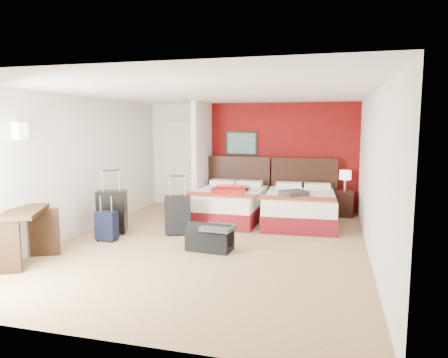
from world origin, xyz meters
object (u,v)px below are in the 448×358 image
(nightstand, at_px, (344,203))
(suitcase_charcoal, at_px, (178,216))
(suitcase_black, at_px, (112,213))
(suitcase_navy, at_px, (107,227))
(bed_right, at_px, (300,209))
(red_suitcase_open, at_px, (231,189))
(desk, at_px, (25,237))
(duffel_bag, at_px, (210,239))
(bed_left, at_px, (228,205))
(table_lamp, at_px, (345,181))

(nightstand, relative_size, suitcase_charcoal, 0.83)
(suitcase_black, bearing_deg, nightstand, 14.95)
(suitcase_navy, bearing_deg, nightstand, 38.40)
(bed_right, relative_size, red_suitcase_open, 2.31)
(nightstand, bearing_deg, desk, -130.30)
(suitcase_navy, relative_size, duffel_bag, 0.69)
(nightstand, relative_size, duffel_bag, 0.79)
(red_suitcase_open, xyz_separation_m, nightstand, (2.30, 1.04, -0.38))
(suitcase_charcoal, bearing_deg, nightstand, 20.11)
(red_suitcase_open, bearing_deg, suitcase_black, -141.20)
(bed_left, height_order, desk, desk)
(bed_right, bearing_deg, duffel_bag, -122.10)
(suitcase_charcoal, bearing_deg, suitcase_navy, -164.21)
(nightstand, bearing_deg, bed_left, -153.73)
(table_lamp, bearing_deg, bed_right, -133.89)
(nightstand, xyz_separation_m, suitcase_charcoal, (-2.96, -2.38, 0.06))
(bed_left, xyz_separation_m, desk, (-2.08, -3.51, 0.10))
(table_lamp, distance_m, desk, 6.33)
(red_suitcase_open, distance_m, table_lamp, 2.52)
(suitcase_charcoal, bearing_deg, desk, -144.79)
(bed_left, bearing_deg, desk, -119.56)
(table_lamp, distance_m, suitcase_navy, 5.07)
(desk, bearing_deg, bed_left, 34.83)
(bed_left, relative_size, red_suitcase_open, 2.33)
(suitcase_charcoal, bearing_deg, bed_right, 16.43)
(red_suitcase_open, distance_m, suitcase_black, 2.45)
(nightstand, bearing_deg, suitcase_charcoal, -136.38)
(suitcase_black, relative_size, suitcase_navy, 1.57)
(suitcase_navy, height_order, desk, desk)
(nightstand, distance_m, suitcase_navy, 5.05)
(nightstand, height_order, suitcase_navy, nightstand)
(suitcase_black, relative_size, desk, 0.80)
(suitcase_charcoal, xyz_separation_m, duffel_bag, (0.83, -0.77, -0.16))
(red_suitcase_open, bearing_deg, duffel_bag, -86.40)
(table_lamp, height_order, suitcase_black, table_lamp)
(suitcase_navy, bearing_deg, table_lamp, 38.40)
(table_lamp, bearing_deg, nightstand, 0.00)
(table_lamp, xyz_separation_m, duffel_bag, (-2.12, -3.15, -0.60))
(suitcase_charcoal, bearing_deg, red_suitcase_open, 44.94)
(suitcase_navy, height_order, duffel_bag, suitcase_navy)
(suitcase_black, bearing_deg, suitcase_navy, -87.59)
(bed_left, bearing_deg, red_suitcase_open, -43.98)
(red_suitcase_open, height_order, suitcase_charcoal, red_suitcase_open)
(suitcase_black, bearing_deg, bed_right, 10.08)
(suitcase_charcoal, distance_m, desk, 2.57)
(nightstand, distance_m, suitcase_black, 4.91)
(bed_left, relative_size, table_lamp, 4.51)
(bed_right, bearing_deg, red_suitcase_open, -178.16)
(bed_left, relative_size, suitcase_black, 2.64)
(bed_right, height_order, suitcase_charcoal, suitcase_charcoal)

